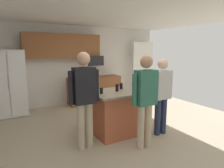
% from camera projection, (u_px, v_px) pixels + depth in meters
% --- Properties ---
extents(floor, '(7.04, 7.04, 0.00)m').
position_uv_depth(floor, '(115.00, 131.00, 4.39)').
color(floor, '#B7A88E').
rests_on(floor, ground).
extents(ceiling, '(7.04, 7.04, 0.00)m').
position_uv_depth(ceiling, '(116.00, 10.00, 3.93)').
color(ceiling, white).
extents(back_wall, '(6.40, 0.10, 2.60)m').
position_uv_depth(back_wall, '(74.00, 65.00, 6.57)').
color(back_wall, silver).
rests_on(back_wall, ground).
extents(french_door_window_panel, '(0.90, 0.06, 2.00)m').
position_uv_depth(french_door_window_panel, '(142.00, 68.00, 7.51)').
color(french_door_window_panel, white).
rests_on(french_door_window_panel, ground).
extents(cabinet_run_upper, '(2.40, 0.38, 0.75)m').
position_uv_depth(cabinet_run_upper, '(63.00, 46.00, 6.10)').
color(cabinet_run_upper, brown).
extents(cabinet_run_lower, '(1.80, 0.63, 0.90)m').
position_uv_depth(cabinet_run_lower, '(94.00, 90.00, 6.73)').
color(cabinet_run_lower, brown).
rests_on(cabinet_run_lower, ground).
extents(refrigerator, '(0.87, 0.76, 1.82)m').
position_uv_depth(refrigerator, '(9.00, 83.00, 5.32)').
color(refrigerator, white).
rests_on(refrigerator, ground).
extents(microwave_over_range, '(0.56, 0.40, 0.32)m').
position_uv_depth(microwave_over_range, '(94.00, 61.00, 6.57)').
color(microwave_over_range, black).
extents(kitchen_island, '(1.21, 0.90, 0.94)m').
position_uv_depth(kitchen_island, '(119.00, 112.00, 4.23)').
color(kitchen_island, '#AD5638').
rests_on(kitchen_island, ground).
extents(person_guest_by_door, '(0.57, 0.22, 1.61)m').
position_uv_depth(person_guest_by_door, '(84.00, 89.00, 4.46)').
color(person_guest_by_door, tan).
rests_on(person_guest_by_door, ground).
extents(person_host_foreground, '(0.57, 0.22, 1.63)m').
position_uv_depth(person_host_foreground, '(162.00, 92.00, 4.10)').
color(person_host_foreground, '#232D4C').
rests_on(person_host_foreground, ground).
extents(person_guest_right, '(0.57, 0.23, 1.78)m').
position_uv_depth(person_guest_right, '(84.00, 94.00, 3.46)').
color(person_guest_right, tan).
rests_on(person_guest_right, ground).
extents(person_guest_left, '(0.57, 0.23, 1.72)m').
position_uv_depth(person_guest_left, '(145.00, 96.00, 3.49)').
color(person_guest_left, tan).
rests_on(person_guest_left, ground).
extents(glass_stout_tall, '(0.07, 0.07, 0.12)m').
position_uv_depth(glass_stout_tall, '(101.00, 91.00, 3.90)').
color(glass_stout_tall, black).
rests_on(glass_stout_tall, kitchen_island).
extents(tumbler_amber, '(0.06, 0.06, 0.12)m').
position_uv_depth(tumbler_amber, '(139.00, 88.00, 4.15)').
color(tumbler_amber, black).
rests_on(tumbler_amber, kitchen_island).
extents(glass_short_whisky, '(0.07, 0.07, 0.16)m').
position_uv_depth(glass_short_whisky, '(117.00, 88.00, 4.13)').
color(glass_short_whisky, black).
rests_on(glass_short_whisky, kitchen_island).
extents(glass_pilsner, '(0.07, 0.07, 0.14)m').
position_uv_depth(glass_pilsner, '(121.00, 86.00, 4.38)').
color(glass_pilsner, black).
rests_on(glass_pilsner, kitchen_island).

